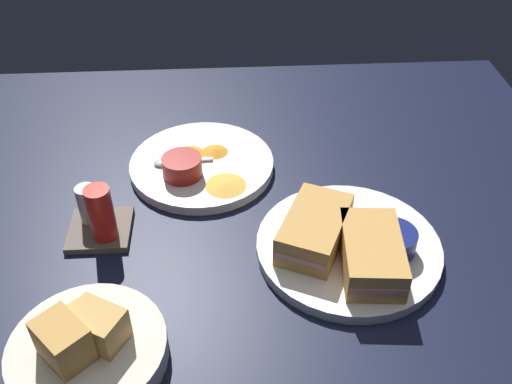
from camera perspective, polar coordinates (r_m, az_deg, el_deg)
The scene contains 12 objects.
ground_plane at distance 84.21cm, azimuth 0.37°, elevation -5.86°, with size 110.00×110.00×3.00cm, color black.
plate_sandwich_main at distance 82.50cm, azimuth 9.17°, elevation -5.44°, with size 26.10×26.10×1.60cm, color white.
sandwich_half_near at distance 79.87cm, azimuth 5.86°, elevation -3.70°, with size 14.99×12.39×4.80cm.
sandwich_half_far at distance 77.58cm, azimuth 11.44°, elevation -6.04°, with size 13.82×8.70×4.80cm.
ramekin_dark_sauce at distance 80.96cm, azimuth 13.49°, elevation -4.70°, with size 6.42×6.42×3.29cm.
spoon_by_dark_ramekin at distance 82.47cm, azimuth 9.81°, elevation -4.43°, with size 5.89×9.43×0.80cm.
plate_chips_companion at distance 96.74cm, azimuth -5.40°, elevation 2.71°, with size 24.06×24.06×1.60cm, color white.
ramekin_light_gravy at distance 92.49cm, azimuth -7.39°, elevation 2.59°, with size 6.40×6.40×3.33cm.
spoon_by_gravy_ramekin at distance 96.07cm, azimuth -8.45°, elevation 2.99°, with size 2.46×9.94×0.80cm.
plantain_chip_scatter at distance 94.25cm, azimuth -4.37°, elevation 2.49°, with size 17.09×14.16×0.60cm.
bread_basket_rear at distance 71.27cm, azimuth -16.53°, elevation -14.59°, with size 18.47×18.47×8.11cm.
condiment_caddy at distance 85.33cm, azimuth -15.46°, elevation -2.39°, with size 9.00×9.00×9.50cm.
Camera 1 is at (-59.18, 4.17, 58.26)cm, focal length 40.16 mm.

